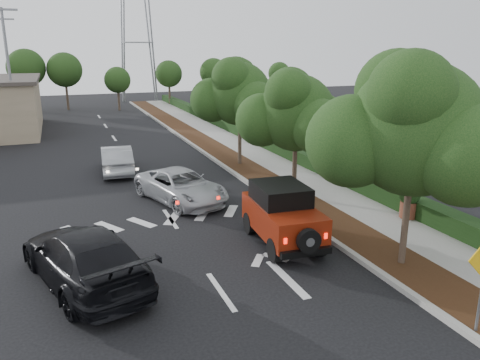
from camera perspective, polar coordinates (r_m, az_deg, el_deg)
ground at (r=13.02m, az=-2.35°, el=-13.43°), size 120.00×120.00×0.00m
curb at (r=25.01m, az=-1.34°, el=1.25°), size 0.20×70.00×0.15m
planting_strip at (r=25.36m, az=0.79°, el=1.42°), size 1.80×70.00×0.12m
sidewalk at (r=26.11m, az=4.66°, el=1.79°), size 2.00×70.00×0.12m
hedge at (r=26.66m, az=7.39°, el=2.75°), size 0.80×70.00×0.80m
transmission_tower at (r=59.89m, az=-12.05°, el=9.36°), size 7.00×4.00×28.00m
street_tree_near at (r=15.20m, az=19.02°, el=-9.84°), size 3.80×3.80×5.92m
street_tree_mid at (r=20.59m, az=6.54°, el=-2.29°), size 3.20×3.20×5.32m
street_tree_far at (r=26.28m, az=-0.03°, el=1.80°), size 3.40×3.40×5.62m
light_pole_a at (r=37.42m, az=-25.41°, el=4.49°), size 2.00×0.22×9.00m
light_pole_b at (r=49.33m, az=-25.76°, el=6.84°), size 2.00×0.22×9.00m
red_jeep at (r=15.75m, az=5.00°, el=-4.08°), size 1.98×4.00×2.00m
silver_suv_ahead at (r=20.08m, az=-7.20°, el=-0.76°), size 3.61×5.32×1.35m
black_suv_oncoming at (r=13.75m, az=-18.45°, el=-8.88°), size 3.74×5.95×1.61m
silver_sedan_oncoming at (r=25.42m, az=-14.79°, el=2.46°), size 1.84×4.47×1.44m
terracotta_planter at (r=18.74m, az=19.95°, el=-2.03°), size 0.78×0.78×1.37m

